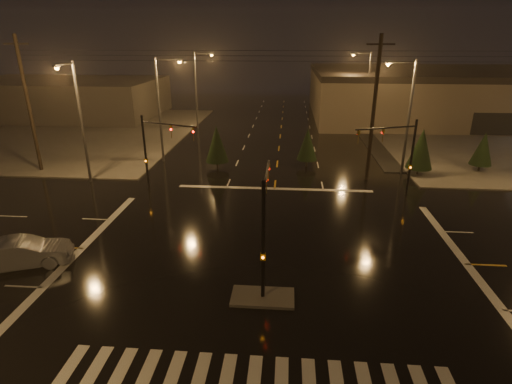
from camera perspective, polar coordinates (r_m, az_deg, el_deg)
ground at (r=23.07m, az=1.63°, el=-9.13°), size 140.00×140.00×0.00m
sidewalk_nw at (r=59.87m, az=-26.88°, el=7.69°), size 36.00×36.00×0.12m
median_island at (r=19.68m, az=0.97°, el=-14.79°), size 3.00×1.60×0.15m
crosswalk at (r=15.96m, az=-0.33°, el=-25.54°), size 15.00×2.60×0.01m
stop_bar_far at (r=33.04m, az=2.67°, el=0.49°), size 16.00×0.50×0.01m
retail_building at (r=74.58m, az=32.55°, el=11.90°), size 60.20×28.30×7.20m
commercial_block at (r=72.15m, az=-25.91°, el=12.01°), size 30.00×18.00×5.60m
signal_mast_median at (r=18.61m, az=1.23°, el=-3.88°), size 0.25×4.59×6.00m
signal_mast_ne at (r=32.20m, az=19.96°, el=5.76°), size 4.84×1.86×6.00m
signal_mast_nw at (r=32.77m, az=-14.22°, el=6.63°), size 4.84×1.86×6.00m
streetlight_1 at (r=40.24m, az=-13.29°, el=12.24°), size 2.77×0.32×10.00m
streetlight_2 at (r=55.58m, az=-8.29°, el=14.87°), size 2.77×0.32×10.00m
streetlight_3 at (r=37.79m, az=20.66°, el=10.92°), size 2.77×0.32×10.00m
streetlight_4 at (r=57.14m, az=15.43°, el=14.52°), size 2.77×0.32×10.00m
streetlight_5 at (r=35.91m, az=-24.02°, el=9.99°), size 0.32×2.77×10.00m
utility_pole_0 at (r=41.33m, az=-29.75°, el=10.76°), size 2.20×0.32×12.00m
utility_pole_1 at (r=35.07m, az=16.48°, el=11.25°), size 2.20×0.32×12.00m
conifer_0 at (r=38.46m, az=22.52°, el=5.75°), size 2.30×2.30×4.29m
conifer_1 at (r=42.10m, az=29.69°, el=5.41°), size 1.94×1.94×3.74m
conifer_3 at (r=37.76m, az=-5.62°, el=6.86°), size 2.18×2.18×4.10m
conifer_4 at (r=38.52m, az=7.34°, el=6.78°), size 1.94×1.94×3.73m
car_crossing at (r=25.13m, az=-30.39°, el=-7.53°), size 5.17×3.36×1.61m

